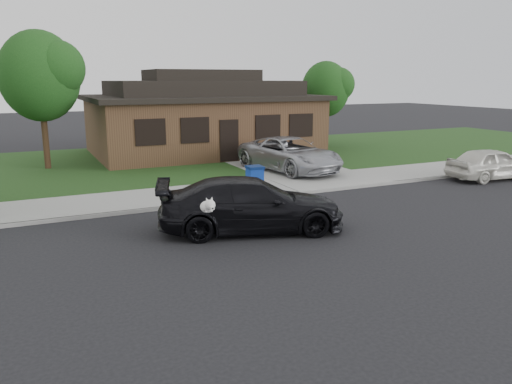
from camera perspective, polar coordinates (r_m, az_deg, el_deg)
name	(u,v)px	position (r m, az deg, el deg)	size (l,w,h in m)	color
ground	(247,233)	(14.25, -1.07, -4.67)	(120.00, 120.00, 0.00)	black
sidewalk	(191,195)	(18.75, -7.38, -0.31)	(60.00, 3.00, 0.12)	gray
curb	(205,204)	(17.36, -5.84, -1.32)	(60.00, 0.12, 0.12)	gray
lawn	(143,163)	(26.34, -12.83, 3.27)	(60.00, 13.00, 0.13)	#193814
driveway	(273,163)	(25.56, 1.95, 3.31)	(4.50, 13.00, 0.14)	gray
sedan	(251,205)	(14.24, -0.57, -1.46)	(5.69, 3.61, 1.54)	black
minivan	(290,154)	(23.02, 3.87, 4.34)	(2.54, 5.50, 1.53)	#ABACB2
white_compact	(492,164)	(23.93, 25.35, 2.94)	(1.63, 4.06, 1.38)	silver
recycling_bin	(255,179)	(18.77, -0.14, 1.54)	(0.61, 0.64, 0.97)	navy
house	(202,117)	(29.09, -6.15, 8.50)	(12.60, 8.60, 4.65)	#422B1C
tree_0	(44,74)	(25.30, -23.11, 12.26)	(3.78, 3.60, 6.34)	#332114
tree_1	(328,88)	(32.13, 8.27, 11.66)	(3.15, 3.00, 5.25)	#332114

